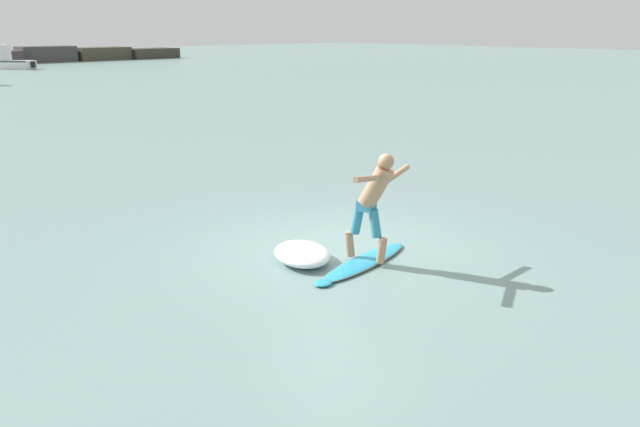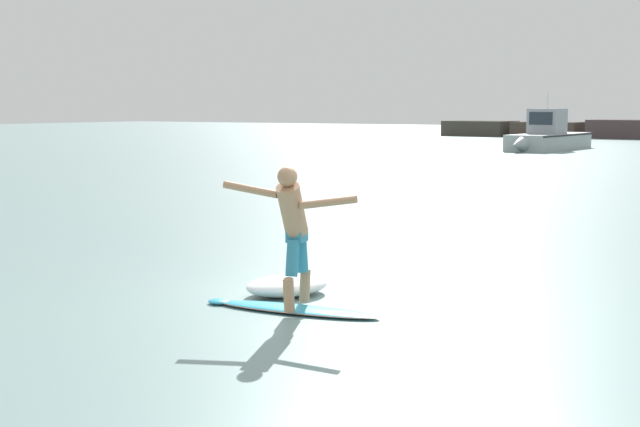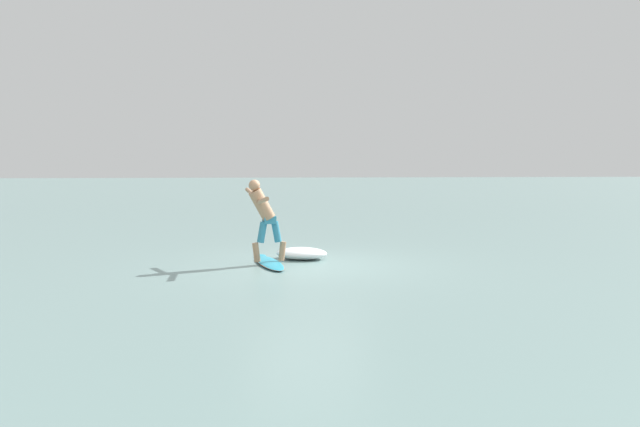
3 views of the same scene
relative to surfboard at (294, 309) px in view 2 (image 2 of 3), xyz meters
name	(u,v)px [view 2 (image 2 of 3)]	position (x,y,z in m)	size (l,w,h in m)	color
ground_plane	(346,302)	(0.27, 0.79, -0.03)	(200.00, 200.00, 0.00)	gray
surfboard	(294,309)	(0.00, 0.00, 0.00)	(2.35, 0.80, 0.20)	#2CA1C2
surfer	(293,224)	(0.07, -0.12, 1.07)	(1.65, 0.88, 1.74)	tan
fishing_boat_near_jetty	(547,137)	(-10.59, 41.57, 0.69)	(2.76, 9.33, 3.26)	#A3AFAE
wave_foam_at_tail	(287,285)	(-0.63, 0.75, 0.10)	(1.23, 1.39, 0.26)	white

